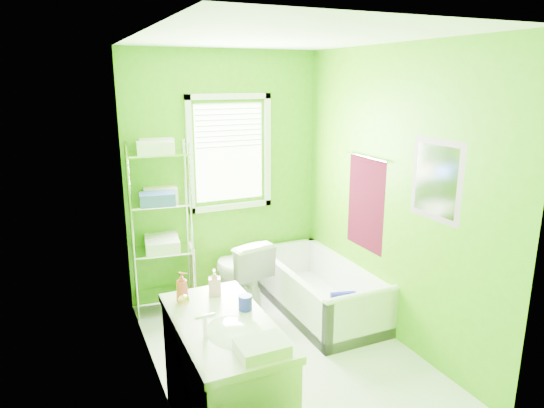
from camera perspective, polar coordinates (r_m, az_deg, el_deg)
name	(u,v)px	position (r m, az deg, el deg)	size (l,w,h in m)	color
ground	(283,353)	(4.39, 1.32, -17.17)	(2.90, 2.90, 0.00)	silver
room_envelope	(284,179)	(3.81, 1.46, 3.00)	(2.14, 2.94, 2.62)	#429507
window	(230,147)	(5.12, -5.01, 6.72)	(0.92, 0.05, 1.22)	white
door	(192,326)	(2.77, -9.40, -13.95)	(0.09, 0.80, 2.00)	white
right_wall_decor	(391,194)	(4.38, 13.83, 1.10)	(0.04, 1.48, 1.17)	#410717
bathtub	(319,296)	(5.03, 5.60, -10.73)	(0.74, 1.59, 0.51)	white
toilet	(240,272)	(5.05, -3.81, -7.95)	(0.42, 0.74, 0.75)	white
vanity	(225,378)	(3.32, -5.51, -19.67)	(0.58, 1.12, 1.06)	white
wire_shelf_unit	(162,209)	(4.86, -12.86, -0.56)	(0.62, 0.50, 1.75)	silver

